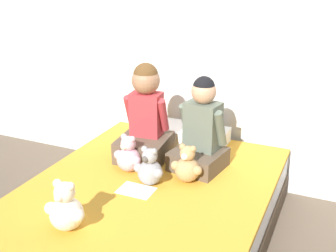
{
  "coord_description": "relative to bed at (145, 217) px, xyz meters",
  "views": [
    {
      "loc": [
        1.01,
        -1.94,
        1.63
      ],
      "look_at": [
        0.0,
        0.34,
        0.66
      ],
      "focal_mm": 45.0,
      "sensor_mm": 36.0,
      "label": 1
    }
  ],
  "objects": [
    {
      "name": "teddy_bear_held_by_right_child",
      "position": [
        0.19,
        0.19,
        0.29
      ],
      "size": [
        0.2,
        0.15,
        0.24
      ],
      "rotation": [
        0.0,
        0.0,
        -0.06
      ],
      "color": "tan",
      "rests_on": "bed"
    },
    {
      "name": "wall_behind_bed",
      "position": [
        0.0,
        1.01,
        1.06
      ],
      "size": [
        8.0,
        0.06,
        2.5
      ],
      "color": "silver",
      "rests_on": "ground_plane"
    },
    {
      "name": "pillow_at_headboard",
      "position": [
        0.0,
        0.77,
        0.25
      ],
      "size": [
        0.53,
        0.28,
        0.11
      ],
      "color": "white",
      "rests_on": "bed"
    },
    {
      "name": "sign_card",
      "position": [
        -0.04,
        -0.04,
        0.19
      ],
      "size": [
        0.21,
        0.15,
        0.0
      ],
      "color": "white",
      "rests_on": "bed"
    },
    {
      "name": "child_on_right",
      "position": [
        0.2,
        0.42,
        0.44
      ],
      "size": [
        0.35,
        0.36,
        0.6
      ],
      "rotation": [
        0.0,
        0.0,
        -0.16
      ],
      "color": "brown",
      "rests_on": "bed"
    },
    {
      "name": "teddy_bear_between_children",
      "position": [
        -0.0,
        0.07,
        0.29
      ],
      "size": [
        0.2,
        0.15,
        0.24
      ],
      "rotation": [
        0.0,
        0.0,
        -0.13
      ],
      "color": "#939399",
      "rests_on": "bed"
    },
    {
      "name": "child_on_left",
      "position": [
        -0.2,
        0.42,
        0.46
      ],
      "size": [
        0.35,
        0.38,
        0.65
      ],
      "rotation": [
        0.0,
        0.0,
        0.09
      ],
      "color": "brown",
      "rests_on": "bed"
    },
    {
      "name": "teddy_bear_at_foot_of_bed",
      "position": [
        -0.18,
        -0.51,
        0.3
      ],
      "size": [
        0.23,
        0.17,
        0.27
      ],
      "rotation": [
        0.0,
        0.0,
        0.01
      ],
      "color": "silver",
      "rests_on": "bed"
    },
    {
      "name": "bed",
      "position": [
        0.0,
        0.0,
        0.0
      ],
      "size": [
        1.42,
        1.89,
        0.38
      ],
      "color": "#473828",
      "rests_on": "ground_plane"
    },
    {
      "name": "teddy_bear_held_by_left_child",
      "position": [
        -0.2,
        0.17,
        0.29
      ],
      "size": [
        0.2,
        0.16,
        0.25
      ],
      "rotation": [
        0.0,
        0.0,
        -0.22
      ],
      "color": "#DBA3B2",
      "rests_on": "bed"
    },
    {
      "name": "ground_plane",
      "position": [
        0.0,
        0.0,
        -0.19
      ],
      "size": [
        14.0,
        14.0,
        0.0
      ],
      "primitive_type": "plane",
      "color": "brown"
    }
  ]
}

